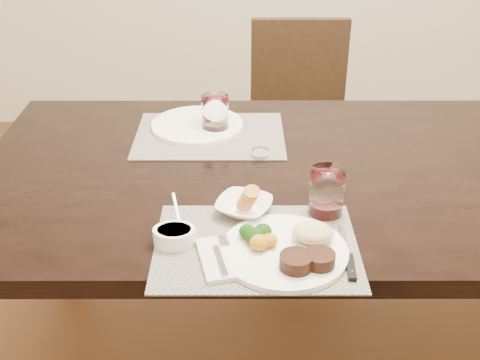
{
  "coord_description": "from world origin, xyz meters",
  "views": [
    {
      "loc": [
        -0.26,
        -1.49,
        1.55
      ],
      "look_at": [
        -0.26,
        -0.2,
        0.82
      ],
      "focal_mm": 45.0,
      "sensor_mm": 36.0,
      "label": 1
    }
  ],
  "objects_px": {
    "dinner_plate": "(290,248)",
    "steak_knife": "(349,260)",
    "chair_far": "(299,116)",
    "far_plate": "(197,125)",
    "wine_glass_near": "(327,194)",
    "cracker_bowl": "(244,206)"
  },
  "relations": [
    {
      "from": "steak_knife",
      "to": "cracker_bowl",
      "type": "height_order",
      "value": "cracker_bowl"
    },
    {
      "from": "chair_far",
      "to": "dinner_plate",
      "type": "distance_m",
      "value": 1.38
    },
    {
      "from": "dinner_plate",
      "to": "cracker_bowl",
      "type": "distance_m",
      "value": 0.2
    },
    {
      "from": "dinner_plate",
      "to": "wine_glass_near",
      "type": "bearing_deg",
      "value": 63.23
    },
    {
      "from": "chair_far",
      "to": "far_plate",
      "type": "bearing_deg",
      "value": -120.68
    },
    {
      "from": "chair_far",
      "to": "far_plate",
      "type": "height_order",
      "value": "chair_far"
    },
    {
      "from": "steak_knife",
      "to": "wine_glass_near",
      "type": "distance_m",
      "value": 0.21
    },
    {
      "from": "dinner_plate",
      "to": "wine_glass_near",
      "type": "height_order",
      "value": "wine_glass_near"
    },
    {
      "from": "dinner_plate",
      "to": "far_plate",
      "type": "distance_m",
      "value": 0.72
    },
    {
      "from": "cracker_bowl",
      "to": "far_plate",
      "type": "distance_m",
      "value": 0.53
    },
    {
      "from": "wine_glass_near",
      "to": "far_plate",
      "type": "height_order",
      "value": "wine_glass_near"
    },
    {
      "from": "chair_far",
      "to": "wine_glass_near",
      "type": "xyz_separation_m",
      "value": [
        -0.05,
        -1.17,
        0.3
      ]
    },
    {
      "from": "steak_knife",
      "to": "cracker_bowl",
      "type": "bearing_deg",
      "value": 141.86
    },
    {
      "from": "dinner_plate",
      "to": "wine_glass_near",
      "type": "distance_m",
      "value": 0.2
    },
    {
      "from": "chair_far",
      "to": "far_plate",
      "type": "xyz_separation_m",
      "value": [
        -0.4,
        -0.67,
        0.26
      ]
    },
    {
      "from": "dinner_plate",
      "to": "steak_knife",
      "type": "xyz_separation_m",
      "value": [
        0.13,
        -0.03,
        -0.01
      ]
    },
    {
      "from": "dinner_plate",
      "to": "cracker_bowl",
      "type": "height_order",
      "value": "cracker_bowl"
    },
    {
      "from": "chair_far",
      "to": "far_plate",
      "type": "relative_size",
      "value": 3.08
    },
    {
      "from": "dinner_plate",
      "to": "steak_knife",
      "type": "bearing_deg",
      "value": -9.97
    },
    {
      "from": "cracker_bowl",
      "to": "far_plate",
      "type": "height_order",
      "value": "cracker_bowl"
    },
    {
      "from": "steak_knife",
      "to": "cracker_bowl",
      "type": "distance_m",
      "value": 0.3
    },
    {
      "from": "cracker_bowl",
      "to": "chair_far",
      "type": "bearing_deg",
      "value": 78.04
    }
  ]
}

